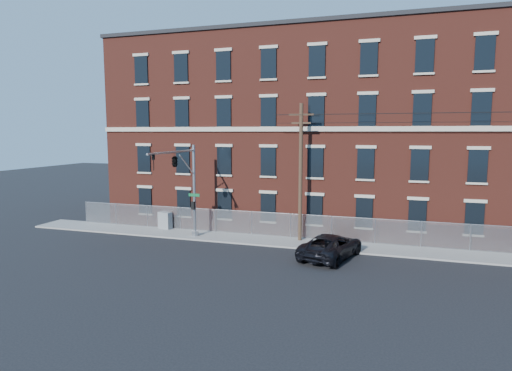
{
  "coord_description": "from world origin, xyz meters",
  "views": [
    {
      "loc": [
        8.38,
        -25.29,
        8.08
      ],
      "look_at": [
        -0.9,
        4.0,
        4.28
      ],
      "focal_mm": 30.41,
      "sensor_mm": 36.0,
      "label": 1
    }
  ],
  "objects_px": {
    "traffic_signal_mast": "(180,170)",
    "utility_cabinet": "(165,220)",
    "pickup_truck": "(331,246)",
    "utility_pole_near": "(301,170)"
  },
  "relations": [
    {
      "from": "traffic_signal_mast",
      "to": "utility_cabinet",
      "type": "height_order",
      "value": "traffic_signal_mast"
    },
    {
      "from": "utility_pole_near",
      "to": "pickup_truck",
      "type": "height_order",
      "value": "utility_pole_near"
    },
    {
      "from": "traffic_signal_mast",
      "to": "utility_pole_near",
      "type": "xyz_separation_m",
      "value": [
        8.0,
        3.42,
        -0.05
      ]
    },
    {
      "from": "pickup_truck",
      "to": "traffic_signal_mast",
      "type": "bearing_deg",
      "value": 15.16
    },
    {
      "from": "pickup_truck",
      "to": "utility_cabinet",
      "type": "xyz_separation_m",
      "value": [
        -14.21,
        3.89,
        0.03
      ]
    },
    {
      "from": "traffic_signal_mast",
      "to": "pickup_truck",
      "type": "xyz_separation_m",
      "value": [
        10.78,
        -0.07,
        -4.6
      ]
    },
    {
      "from": "utility_pole_near",
      "to": "pickup_truck",
      "type": "distance_m",
      "value": 6.37
    },
    {
      "from": "traffic_signal_mast",
      "to": "utility_cabinet",
      "type": "xyz_separation_m",
      "value": [
        -3.43,
        3.82,
        -4.57
      ]
    },
    {
      "from": "traffic_signal_mast",
      "to": "utility_cabinet",
      "type": "bearing_deg",
      "value": 131.95
    },
    {
      "from": "pickup_truck",
      "to": "utility_cabinet",
      "type": "bearing_deg",
      "value": 0.22
    }
  ]
}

